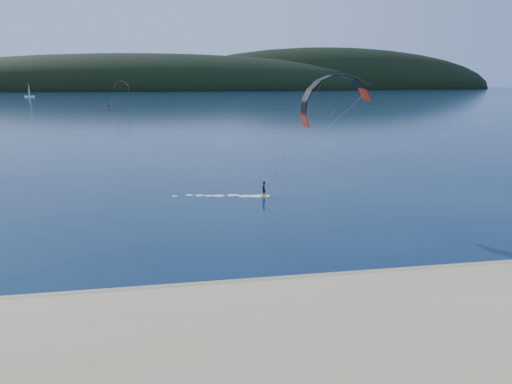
% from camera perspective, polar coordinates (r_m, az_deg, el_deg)
% --- Properties ---
extents(ground, '(1800.00, 1800.00, 0.00)m').
position_cam_1_polar(ground, '(25.49, -3.47, -16.75)').
color(ground, '#071B36').
rests_on(ground, ground).
extents(wet_sand, '(220.00, 2.50, 0.10)m').
position_cam_1_polar(wet_sand, '(29.42, -4.43, -12.23)').
color(wet_sand, '#917F54').
rests_on(wet_sand, ground).
extents(headland, '(1200.00, 310.00, 140.00)m').
position_cam_1_polar(headland, '(767.24, -9.53, 12.73)').
color(headland, black).
rests_on(headland, ground).
extents(kitesurfer_near, '(20.62, 9.22, 13.69)m').
position_cam_1_polar(kitesurfer_near, '(46.28, 9.44, 9.78)').
color(kitesurfer_near, gold).
rests_on(kitesurfer_near, ground).
extents(kitesurfer_far, '(11.51, 5.61, 12.49)m').
position_cam_1_polar(kitesurfer_far, '(231.78, -16.79, 12.45)').
color(kitesurfer_far, gold).
rests_on(kitesurfer_far, ground).
extents(sailboat, '(8.21, 5.21, 11.55)m').
position_cam_1_polar(sailboat, '(434.48, -26.84, 10.83)').
color(sailboat, white).
rests_on(sailboat, ground).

